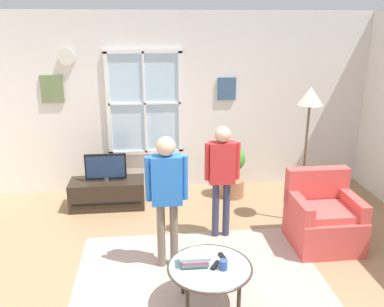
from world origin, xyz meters
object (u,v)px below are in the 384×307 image
at_px(tv_stand, 108,193).
at_px(cup, 223,265).
at_px(armchair, 323,218).
at_px(remote_near_books, 215,265).
at_px(person_blue_shirt, 167,188).
at_px(book_stack, 195,259).
at_px(floor_lamp, 309,110).
at_px(person_red_shirt, 222,169).
at_px(remote_near_cup, 223,257).
at_px(potted_plant_by_window, 232,170).
at_px(television, 106,167).
at_px(coffee_table, 210,269).

xyz_separation_m(tv_stand, cup, (1.24, -2.39, 0.28)).
distance_m(tv_stand, armchair, 2.96).
xyz_separation_m(remote_near_books, person_blue_shirt, (-0.39, 0.74, 0.47)).
distance_m(book_stack, floor_lamp, 2.45).
bearing_deg(person_red_shirt, remote_near_cup, -99.51).
relative_size(remote_near_books, potted_plant_by_window, 0.18).
relative_size(person_blue_shirt, potted_plant_by_window, 1.85).
bearing_deg(person_red_shirt, cup, -99.39).
xyz_separation_m(tv_stand, potted_plant_by_window, (1.85, 0.17, 0.21)).
height_order(tv_stand, remote_near_cup, remote_near_cup).
relative_size(armchair, person_red_shirt, 0.62).
bearing_deg(television, remote_near_books, -63.17).
bearing_deg(coffee_table, remote_near_cup, 40.98).
distance_m(cup, remote_near_cup, 0.18).
height_order(television, potted_plant_by_window, television).
height_order(remote_near_cup, person_blue_shirt, person_blue_shirt).
xyz_separation_m(armchair, person_red_shirt, (-1.17, 0.31, 0.55)).
bearing_deg(tv_stand, coffee_table, -64.19).
bearing_deg(armchair, television, 153.39).
bearing_deg(remote_near_books, coffee_table, 177.32).
distance_m(remote_near_cup, potted_plant_by_window, 2.45).
bearing_deg(person_red_shirt, coffee_table, -104.50).
bearing_deg(cup, remote_near_cup, 81.41).
height_order(coffee_table, person_red_shirt, person_red_shirt).
bearing_deg(person_red_shirt, television, 145.52).
distance_m(potted_plant_by_window, floor_lamp, 1.60).
height_order(armchair, person_blue_shirt, person_blue_shirt).
relative_size(person_red_shirt, potted_plant_by_window, 1.78).
bearing_deg(remote_near_books, television, 116.83).
xyz_separation_m(cup, remote_near_books, (-0.06, 0.05, -0.03)).
height_order(tv_stand, person_red_shirt, person_red_shirt).
xyz_separation_m(book_stack, potted_plant_by_window, (0.86, 2.45, -0.07)).
bearing_deg(cup, remote_near_books, 138.93).
height_order(cup, person_red_shirt, person_red_shirt).
distance_m(cup, person_blue_shirt, 1.01).
relative_size(person_red_shirt, floor_lamp, 0.78).
bearing_deg(remote_near_cup, armchair, 32.75).
bearing_deg(person_blue_shirt, tv_stand, 116.23).
xyz_separation_m(television, potted_plant_by_window, (1.85, 0.17, -0.19)).
bearing_deg(remote_near_books, book_stack, 164.09).
height_order(tv_stand, television, television).
distance_m(television, person_blue_shirt, 1.80).
height_order(armchair, remote_near_cup, armchair).
height_order(tv_stand, cup, cup).
height_order(book_stack, remote_near_cup, book_stack).
height_order(coffee_table, book_stack, book_stack).
relative_size(remote_near_cup, floor_lamp, 0.08).
xyz_separation_m(armchair, cup, (-1.40, -1.06, 0.16)).
bearing_deg(television, cup, -62.51).
height_order(book_stack, person_blue_shirt, person_blue_shirt).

